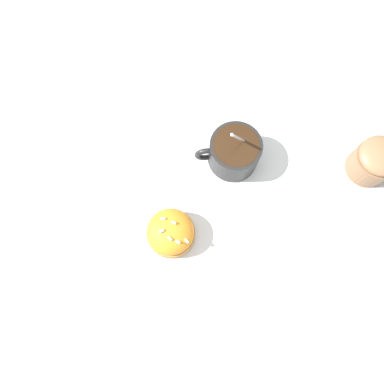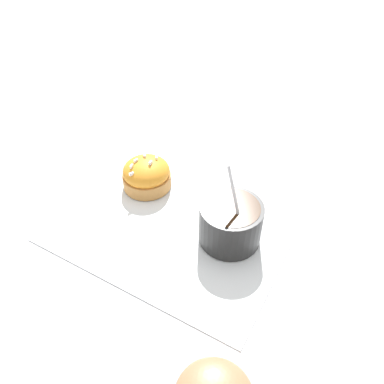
% 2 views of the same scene
% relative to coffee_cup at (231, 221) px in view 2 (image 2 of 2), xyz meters
% --- Properties ---
extents(ground_plane, '(3.00, 3.00, 0.00)m').
position_rel_coffee_cup_xyz_m(ground_plane, '(0.08, -0.01, -0.04)').
color(ground_plane, '#B2B2B7').
extents(paper_napkin, '(0.36, 0.35, 0.00)m').
position_rel_coffee_cup_xyz_m(paper_napkin, '(0.08, -0.01, -0.03)').
color(paper_napkin, white).
rests_on(paper_napkin, ground_plane).
extents(coffee_cup, '(0.09, 0.10, 0.12)m').
position_rel_coffee_cup_xyz_m(coffee_cup, '(0.00, 0.00, 0.00)').
color(coffee_cup, black).
rests_on(coffee_cup, paper_napkin).
extents(frosted_pastry, '(0.08, 0.08, 0.05)m').
position_rel_coffee_cup_xyz_m(frosted_pastry, '(0.17, -0.01, -0.01)').
color(frosted_pastry, '#C18442').
rests_on(frosted_pastry, paper_napkin).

